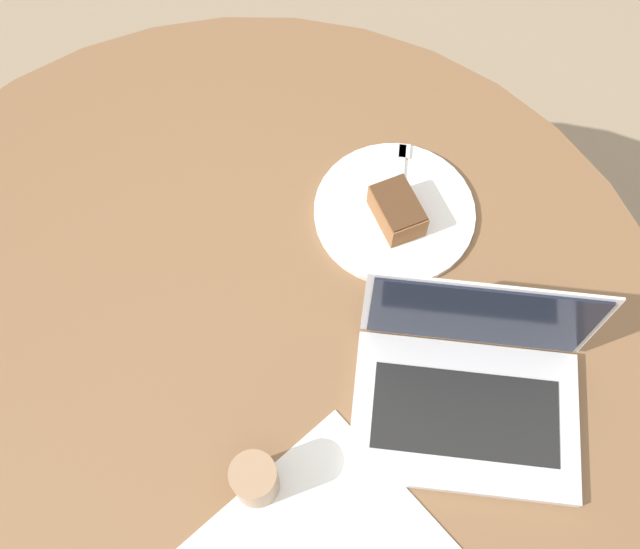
% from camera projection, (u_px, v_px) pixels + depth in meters
% --- Properties ---
extents(ground_plane, '(12.00, 12.00, 0.00)m').
position_uv_depth(ground_plane, '(268.00, 458.00, 1.78)').
color(ground_plane, gray).
extents(dining_table, '(1.39, 1.39, 0.71)m').
position_uv_depth(dining_table, '(245.00, 385.00, 1.24)').
color(dining_table, brown).
rests_on(dining_table, ground_plane).
extents(plate, '(0.27, 0.27, 0.01)m').
position_uv_depth(plate, '(394.00, 212.00, 1.24)').
color(plate, white).
rests_on(plate, dining_table).
extents(cake_slice, '(0.11, 0.11, 0.05)m').
position_uv_depth(cake_slice, '(397.00, 210.00, 1.21)').
color(cake_slice, brown).
rests_on(cake_slice, plate).
extents(fork, '(0.17, 0.08, 0.00)m').
position_uv_depth(fork, '(400.00, 177.00, 1.26)').
color(fork, silver).
rests_on(fork, plate).
extents(coffee_glass, '(0.06, 0.06, 0.09)m').
position_uv_depth(coffee_glass, '(255.00, 480.00, 1.02)').
color(coffee_glass, '#997556').
rests_on(coffee_glass, dining_table).
extents(laptop, '(0.34, 0.39, 0.22)m').
position_uv_depth(laptop, '(469.00, 390.00, 1.08)').
color(laptop, silver).
rests_on(laptop, dining_table).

